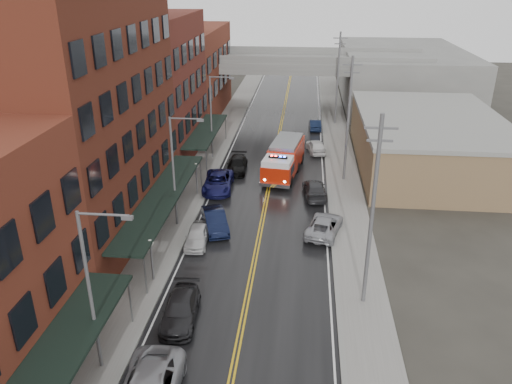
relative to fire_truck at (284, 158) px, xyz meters
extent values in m
cube|color=black|center=(-1.22, -5.97, -1.74)|extent=(11.00, 160.00, 0.02)
cube|color=slate|center=(-8.52, -5.97, -1.67)|extent=(3.00, 160.00, 0.15)
cube|color=slate|center=(6.08, -5.97, -1.67)|extent=(3.00, 160.00, 0.15)
cube|color=gray|center=(-6.87, -5.97, -1.67)|extent=(0.30, 160.00, 0.15)
cube|color=gray|center=(4.43, -5.97, -1.67)|extent=(0.30, 160.00, 0.15)
cube|color=#5B2218|center=(-14.52, -12.97, 7.25)|extent=(9.00, 20.00, 18.00)
cube|color=maroon|center=(-14.52, 4.53, 5.75)|extent=(9.00, 15.00, 15.00)
cube|color=maroon|center=(-14.52, 22.03, 4.25)|extent=(9.00, 20.00, 12.00)
cube|color=olive|center=(14.78, 4.03, 0.75)|extent=(14.00, 22.00, 5.00)
cube|color=slate|center=(16.78, 34.03, 2.25)|extent=(18.00, 30.00, 8.00)
cube|color=black|center=(-8.72, -31.97, 1.25)|extent=(2.60, 16.00, 0.18)
cylinder|color=slate|center=(-7.57, -24.37, -0.25)|extent=(0.10, 0.10, 3.00)
cube|color=black|center=(-8.72, -12.97, 1.25)|extent=(2.60, 18.00, 0.18)
cylinder|color=slate|center=(-7.57, -21.57, -0.25)|extent=(0.10, 0.10, 3.00)
cylinder|color=slate|center=(-7.57, -4.37, -0.25)|extent=(0.10, 0.10, 3.00)
cube|color=black|center=(-8.72, 4.53, 1.25)|extent=(2.60, 13.00, 0.18)
cylinder|color=slate|center=(-7.57, -1.57, -0.25)|extent=(0.10, 0.10, 3.00)
cylinder|color=slate|center=(-7.57, 10.63, -0.25)|extent=(0.10, 0.10, 3.00)
cylinder|color=#59595B|center=(-7.62, -19.97, -0.35)|extent=(0.14, 0.14, 2.80)
sphere|color=silver|center=(-7.62, -19.97, 1.15)|extent=(0.44, 0.44, 0.44)
cylinder|color=#59595B|center=(-7.62, -5.97, -0.35)|extent=(0.14, 0.14, 2.80)
sphere|color=silver|center=(-7.62, -5.97, 1.15)|extent=(0.44, 0.44, 0.44)
cylinder|color=#59595B|center=(-8.02, -27.97, 2.75)|extent=(0.18, 0.18, 9.00)
cylinder|color=#59595B|center=(-6.82, -27.97, 7.15)|extent=(2.40, 0.12, 0.12)
cube|color=#59595B|center=(-5.72, -27.97, 7.05)|extent=(0.50, 0.22, 0.18)
cylinder|color=#59595B|center=(-8.02, -11.97, 2.75)|extent=(0.18, 0.18, 9.00)
cylinder|color=#59595B|center=(-6.82, -11.97, 7.15)|extent=(2.40, 0.12, 0.12)
cube|color=#59595B|center=(-5.72, -11.97, 7.05)|extent=(0.50, 0.22, 0.18)
cylinder|color=#59595B|center=(-8.02, 4.03, 2.75)|extent=(0.18, 0.18, 9.00)
cylinder|color=#59595B|center=(-6.82, 4.03, 7.15)|extent=(2.40, 0.12, 0.12)
cube|color=#59595B|center=(-5.72, 4.03, 7.05)|extent=(0.50, 0.22, 0.18)
cylinder|color=#59595B|center=(5.98, -20.97, 4.25)|extent=(0.24, 0.24, 12.00)
cube|color=#59595B|center=(5.98, -20.97, 9.45)|extent=(1.80, 0.12, 0.12)
cube|color=#59595B|center=(5.98, -20.97, 8.75)|extent=(1.40, 0.12, 0.12)
cylinder|color=#59595B|center=(5.98, -0.97, 4.25)|extent=(0.24, 0.24, 12.00)
cube|color=#59595B|center=(5.98, -0.97, 9.45)|extent=(1.80, 0.12, 0.12)
cube|color=#59595B|center=(5.98, -0.97, 8.75)|extent=(1.40, 0.12, 0.12)
cylinder|color=#59595B|center=(5.98, 19.03, 4.25)|extent=(0.24, 0.24, 12.00)
cube|color=#59595B|center=(5.98, 19.03, 9.45)|extent=(1.80, 0.12, 0.12)
cube|color=#59595B|center=(5.98, 19.03, 8.75)|extent=(1.40, 0.12, 0.12)
cube|color=slate|center=(-1.22, 26.03, 5.00)|extent=(40.00, 10.00, 1.50)
cube|color=slate|center=(-12.22, 26.03, 1.25)|extent=(1.60, 8.00, 6.00)
cube|color=slate|center=(9.78, 26.03, 1.25)|extent=(1.60, 8.00, 6.00)
cube|color=#B51C08|center=(0.20, 1.38, -0.02)|extent=(3.63, 6.45, 2.33)
cube|color=#B51C08|center=(-0.42, -2.91, -0.36)|extent=(3.17, 3.26, 1.67)
cube|color=silver|center=(-0.42, -2.91, 0.75)|extent=(3.00, 3.02, 0.56)
cube|color=black|center=(-0.39, -2.69, -0.02)|extent=(3.03, 2.16, 0.89)
cube|color=slate|center=(0.20, 1.38, 1.31)|extent=(3.29, 5.97, 0.33)
cube|color=black|center=(-0.42, -2.91, 1.12)|extent=(1.80, 0.56, 0.16)
sphere|color=#FF0C0C|center=(-1.03, -2.82, 1.21)|extent=(0.22, 0.22, 0.22)
sphere|color=#1933FF|center=(0.18, -3.00, 1.21)|extent=(0.22, 0.22, 0.22)
cylinder|color=black|center=(-1.65, -2.84, -1.19)|extent=(1.16, 0.55, 1.11)
cylinder|color=black|center=(0.77, -3.20, -1.19)|extent=(1.16, 0.55, 1.11)
cylinder|color=black|center=(-1.09, 1.01, -1.19)|extent=(1.16, 0.55, 1.11)
cylinder|color=black|center=(1.33, 0.65, -1.19)|extent=(1.16, 0.55, 1.11)
cylinder|color=black|center=(-0.69, 3.76, -1.19)|extent=(1.16, 0.55, 1.11)
cylinder|color=black|center=(1.73, 3.40, -1.19)|extent=(1.16, 0.55, 1.11)
imported|color=black|center=(-4.86, -23.70, -1.05)|extent=(2.21, 4.88, 1.38)
imported|color=silver|center=(-5.75, -14.77, -1.06)|extent=(1.80, 4.08, 1.37)
imported|color=black|center=(-4.82, -12.37, -0.98)|extent=(3.06, 4.94, 1.54)
imported|color=#14154B|center=(-5.92, -4.50, -0.96)|extent=(2.94, 5.79, 1.57)
imported|color=black|center=(-4.82, 0.47, -1.05)|extent=(2.14, 4.90, 1.40)
imported|color=#98999F|center=(3.78, -12.17, -1.05)|extent=(3.44, 5.40, 1.39)
imported|color=#2B2B2E|center=(3.08, -5.16, -1.05)|extent=(2.41, 5.00, 1.40)
imported|color=silver|center=(3.32, 7.09, -0.99)|extent=(2.57, 4.67, 1.50)
imported|color=black|center=(3.27, 16.23, -1.07)|extent=(1.65, 4.15, 1.34)
camera|label=1|loc=(1.94, -47.04, 16.99)|focal=35.00mm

